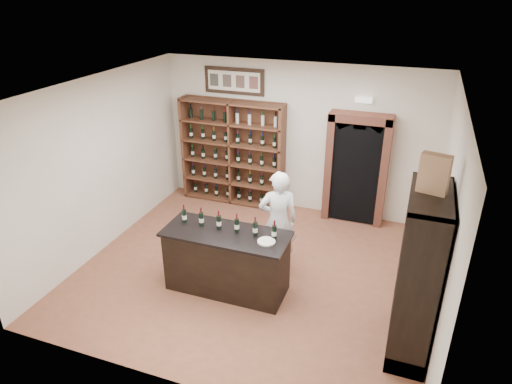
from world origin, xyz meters
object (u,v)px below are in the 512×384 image
at_px(wine_shelf, 233,152).
at_px(wine_crate, 434,174).
at_px(tasting_counter, 227,261).
at_px(counter_bottle_0, 184,216).
at_px(side_cabinet, 417,298).
at_px(shopkeeper, 278,221).

height_order(wine_shelf, wine_crate, wine_crate).
distance_m(wine_shelf, tasting_counter, 3.19).
distance_m(wine_shelf, counter_bottle_0, 2.88).
bearing_deg(side_cabinet, counter_bottle_0, 173.75).
bearing_deg(shopkeeper, wine_crate, 129.77).
bearing_deg(counter_bottle_0, wine_shelf, 97.58).
bearing_deg(tasting_counter, shopkeeper, 56.87).
distance_m(counter_bottle_0, shopkeeper, 1.49).
bearing_deg(shopkeeper, wine_shelf, -74.55).
bearing_deg(wine_crate, tasting_counter, -171.54).
xyz_separation_m(tasting_counter, side_cabinet, (2.72, -0.30, 0.26)).
height_order(tasting_counter, side_cabinet, side_cabinet).
distance_m(tasting_counter, side_cabinet, 2.75).
distance_m(side_cabinet, wine_crate, 1.68).
bearing_deg(counter_bottle_0, tasting_counter, -6.15).
xyz_separation_m(wine_shelf, side_cabinet, (3.82, -3.23, -0.35)).
height_order(counter_bottle_0, side_cabinet, side_cabinet).
height_order(counter_bottle_0, wine_crate, wine_crate).
height_order(side_cabinet, wine_crate, wine_crate).
xyz_separation_m(counter_bottle_0, side_cabinet, (3.44, -0.38, -0.35)).
distance_m(side_cabinet, shopkeeper, 2.46).
bearing_deg(counter_bottle_0, wine_crate, -5.91).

